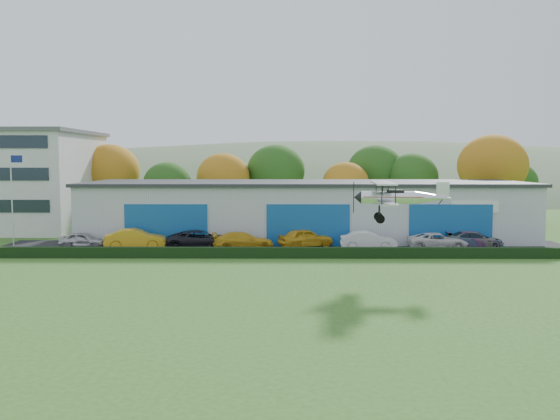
{
  "coord_description": "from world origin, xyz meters",
  "views": [
    {
      "loc": [
        2.99,
        -27.61,
        7.31
      ],
      "look_at": [
        2.71,
        11.14,
        4.03
      ],
      "focal_mm": 37.98,
      "sensor_mm": 36.0,
      "label": 1
    }
  ],
  "objects_px": {
    "car_2": "(200,240)",
    "car_5": "(368,241)",
    "hangar": "(306,209)",
    "car_6": "(438,241)",
    "biplane": "(396,196)",
    "car_4": "(306,238)",
    "car_0": "(83,240)",
    "car_7": "(475,240)",
    "flagpole": "(13,190)",
    "car_3": "(243,241)",
    "car_1": "(136,239)"
  },
  "relations": [
    {
      "from": "hangar",
      "to": "car_4",
      "type": "xyz_separation_m",
      "value": [
        -0.21,
        -6.62,
        -1.83
      ]
    },
    {
      "from": "car_4",
      "to": "biplane",
      "type": "xyz_separation_m",
      "value": [
        5.01,
        -13.14,
        4.3
      ]
    },
    {
      "from": "car_5",
      "to": "car_7",
      "type": "bearing_deg",
      "value": -80.15
    },
    {
      "from": "car_5",
      "to": "car_7",
      "type": "relative_size",
      "value": 0.98
    },
    {
      "from": "car_2",
      "to": "biplane",
      "type": "height_order",
      "value": "biplane"
    },
    {
      "from": "flagpole",
      "to": "car_3",
      "type": "relative_size",
      "value": 1.61
    },
    {
      "from": "car_4",
      "to": "flagpole",
      "type": "bearing_deg",
      "value": 67.0
    },
    {
      "from": "flagpole",
      "to": "biplane",
      "type": "distance_m",
      "value": 32.72
    },
    {
      "from": "car_2",
      "to": "car_4",
      "type": "bearing_deg",
      "value": -88.07
    },
    {
      "from": "hangar",
      "to": "car_2",
      "type": "distance_m",
      "value": 11.8
    },
    {
      "from": "car_3",
      "to": "car_4",
      "type": "bearing_deg",
      "value": -83.01
    },
    {
      "from": "car_3",
      "to": "biplane",
      "type": "height_order",
      "value": "biplane"
    },
    {
      "from": "hangar",
      "to": "car_6",
      "type": "relative_size",
      "value": 8.44
    },
    {
      "from": "car_0",
      "to": "hangar",
      "type": "bearing_deg",
      "value": -67.13
    },
    {
      "from": "car_4",
      "to": "biplane",
      "type": "relative_size",
      "value": 0.69
    },
    {
      "from": "flagpole",
      "to": "car_0",
      "type": "height_order",
      "value": "flagpole"
    },
    {
      "from": "car_1",
      "to": "car_6",
      "type": "bearing_deg",
      "value": -97.78
    },
    {
      "from": "car_3",
      "to": "car_4",
      "type": "relative_size",
      "value": 1.09
    },
    {
      "from": "car_2",
      "to": "car_3",
      "type": "distance_m",
      "value": 3.59
    },
    {
      "from": "car_2",
      "to": "car_5",
      "type": "height_order",
      "value": "car_2"
    },
    {
      "from": "car_0",
      "to": "car_4",
      "type": "xyz_separation_m",
      "value": [
        18.41,
        0.57,
        0.12
      ]
    },
    {
      "from": "hangar",
      "to": "car_3",
      "type": "height_order",
      "value": "hangar"
    },
    {
      "from": "car_2",
      "to": "car_5",
      "type": "xyz_separation_m",
      "value": [
        13.72,
        -0.4,
        -0.01
      ]
    },
    {
      "from": "car_3",
      "to": "biplane",
      "type": "bearing_deg",
      "value": -148.1
    },
    {
      "from": "car_4",
      "to": "car_5",
      "type": "relative_size",
      "value": 1.01
    },
    {
      "from": "car_0",
      "to": "car_1",
      "type": "xyz_separation_m",
      "value": [
        4.45,
        -0.42,
        0.15
      ]
    },
    {
      "from": "car_0",
      "to": "car_4",
      "type": "distance_m",
      "value": 18.42
    },
    {
      "from": "car_0",
      "to": "car_1",
      "type": "distance_m",
      "value": 4.47
    },
    {
      "from": "car_1",
      "to": "car_7",
      "type": "distance_m",
      "value": 28.0
    },
    {
      "from": "car_3",
      "to": "biplane",
      "type": "relative_size",
      "value": 0.75
    },
    {
      "from": "car_5",
      "to": "car_0",
      "type": "bearing_deg",
      "value": 90.53
    },
    {
      "from": "hangar",
      "to": "car_5",
      "type": "relative_size",
      "value": 8.99
    },
    {
      "from": "flagpole",
      "to": "car_1",
      "type": "bearing_deg",
      "value": -8.67
    },
    {
      "from": "hangar",
      "to": "car_5",
      "type": "distance_m",
      "value": 9.48
    },
    {
      "from": "car_5",
      "to": "biplane",
      "type": "distance_m",
      "value": 12.59
    },
    {
      "from": "hangar",
      "to": "flagpole",
      "type": "relative_size",
      "value": 5.08
    },
    {
      "from": "car_2",
      "to": "biplane",
      "type": "xyz_separation_m",
      "value": [
        13.68,
        -12.22,
        4.32
      ]
    },
    {
      "from": "car_0",
      "to": "car_5",
      "type": "height_order",
      "value": "car_5"
    },
    {
      "from": "car_6",
      "to": "biplane",
      "type": "xyz_separation_m",
      "value": [
        -5.74,
        -12.11,
        4.41
      ]
    },
    {
      "from": "car_2",
      "to": "car_3",
      "type": "height_order",
      "value": "car_2"
    },
    {
      "from": "car_0",
      "to": "car_6",
      "type": "xyz_separation_m",
      "value": [
        29.16,
        -0.46,
        0.01
      ]
    },
    {
      "from": "car_1",
      "to": "biplane",
      "type": "height_order",
      "value": "biplane"
    },
    {
      "from": "car_5",
      "to": "car_3",
      "type": "bearing_deg",
      "value": 93.23
    },
    {
      "from": "car_2",
      "to": "car_6",
      "type": "relative_size",
      "value": 1.13
    },
    {
      "from": "hangar",
      "to": "biplane",
      "type": "xyz_separation_m",
      "value": [
        4.79,
        -19.76,
        2.47
      ]
    },
    {
      "from": "car_3",
      "to": "car_5",
      "type": "xyz_separation_m",
      "value": [
        10.17,
        0.15,
        0.02
      ]
    },
    {
      "from": "flagpole",
      "to": "car_6",
      "type": "distance_m",
      "value": 35.69
    },
    {
      "from": "car_4",
      "to": "car_0",
      "type": "bearing_deg",
      "value": 70.27
    },
    {
      "from": "car_5",
      "to": "car_6",
      "type": "bearing_deg",
      "value": -84.7
    },
    {
      "from": "car_2",
      "to": "car_7",
      "type": "distance_m",
      "value": 22.71
    }
  ]
}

